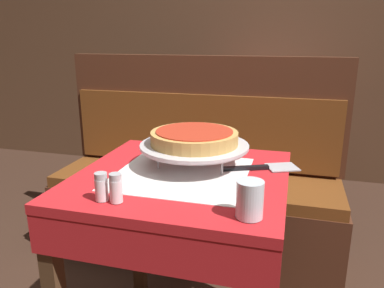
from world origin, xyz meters
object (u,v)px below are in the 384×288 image
at_px(pizza_pan_stand, 194,147).
at_px(deep_dish_pizza, 194,137).
at_px(condiment_caddy, 252,94).
at_px(pepper_shaker, 116,188).
at_px(pizza_server, 263,168).
at_px(salt_shaker, 101,187).
at_px(booth_bench, 196,198).
at_px(water_glass_near, 250,199).
at_px(dining_table_rear, 264,113).
at_px(dining_table_front, 182,203).

bearing_deg(pizza_pan_stand, deep_dish_pizza, 75.96).
bearing_deg(condiment_caddy, pepper_shaker, -94.74).
bearing_deg(pizza_server, salt_shaker, -137.17).
height_order(booth_bench, water_glass_near, booth_bench).
height_order(deep_dish_pizza, water_glass_near, deep_dish_pizza).
bearing_deg(water_glass_near, deep_dish_pizza, 124.59).
relative_size(pizza_server, condiment_caddy, 1.76).
relative_size(dining_table_rear, water_glass_near, 8.00).
distance_m(booth_bench, deep_dish_pizza, 0.87).
relative_size(dining_table_front, booth_bench, 0.49).
bearing_deg(deep_dish_pizza, pizza_server, 7.40).
distance_m(deep_dish_pizza, water_glass_near, 0.42).
height_order(booth_bench, condiment_caddy, booth_bench).
xyz_separation_m(salt_shaker, pepper_shaker, (0.04, 0.00, 0.00)).
bearing_deg(pizza_pan_stand, pizza_server, 7.40).
height_order(dining_table_rear, condiment_caddy, condiment_caddy).
height_order(dining_table_rear, pizza_pan_stand, pizza_pan_stand).
bearing_deg(deep_dish_pizza, booth_bench, 104.33).
bearing_deg(condiment_caddy, salt_shaker, -96.08).
relative_size(dining_table_rear, pizza_server, 2.95).
bearing_deg(booth_bench, dining_table_front, -78.64).
xyz_separation_m(pizza_pan_stand, pepper_shaker, (-0.13, -0.35, -0.03)).
bearing_deg(booth_bench, pizza_pan_stand, -75.67).
bearing_deg(pizza_server, deep_dish_pizza, -172.60).
bearing_deg(dining_table_rear, pepper_shaker, -96.89).
bearing_deg(condiment_caddy, pizza_server, -81.98).
bearing_deg(dining_table_front, booth_bench, 101.36).
relative_size(pizza_pan_stand, salt_shaker, 4.74).
relative_size(pizza_pan_stand, pepper_shaker, 4.61).
distance_m(pizza_pan_stand, condiment_caddy, 1.51).
height_order(deep_dish_pizza, pizza_server, deep_dish_pizza).
distance_m(dining_table_front, booth_bench, 0.83).
distance_m(salt_shaker, pepper_shaker, 0.04).
height_order(dining_table_front, salt_shaker, salt_shaker).
relative_size(pizza_server, water_glass_near, 2.72).
xyz_separation_m(booth_bench, pizza_pan_stand, (0.17, -0.67, 0.50)).
bearing_deg(condiment_caddy, water_glass_near, -83.63).
bearing_deg(water_glass_near, salt_shaker, -178.98).
xyz_separation_m(deep_dish_pizza, pizza_server, (0.24, 0.03, -0.10)).
bearing_deg(dining_table_rear, salt_shaker, -98.16).
bearing_deg(pizza_pan_stand, condiment_caddy, 88.97).
xyz_separation_m(pizza_pan_stand, condiment_caddy, (0.03, 1.51, -0.03)).
xyz_separation_m(booth_bench, condiment_caddy, (0.20, 0.84, 0.47)).
height_order(dining_table_rear, salt_shaker, salt_shaker).
bearing_deg(dining_table_front, salt_shaker, -119.92).
distance_m(dining_table_front, deep_dish_pizza, 0.23).
bearing_deg(booth_bench, salt_shaker, -90.00).
distance_m(dining_table_front, condiment_caddy, 1.60).
distance_m(salt_shaker, condiment_caddy, 1.87).
height_order(dining_table_rear, pizza_server, pizza_server).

